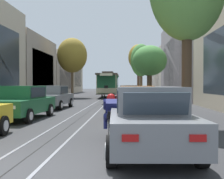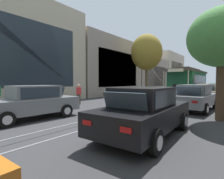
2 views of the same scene
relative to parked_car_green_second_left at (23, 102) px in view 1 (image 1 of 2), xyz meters
The scene contains 20 objects.
ground_plane 16.53m from the parked_car_green_second_left, 80.74° to the left, with size 160.00×160.00×0.00m, color #38383A.
trolley_track_rails 20.47m from the parked_car_green_second_left, 82.54° to the left, with size 1.14×67.94×0.01m.
building_facade_left 18.68m from the parked_car_green_second_left, 114.44° to the left, with size 5.80×59.64×9.97m.
building_facade_right 26.20m from the parked_car_green_second_left, 60.30° to the left, with size 5.29×59.64×9.75m.
parked_car_green_second_left is the anchor object (origin of this frame).
parked_car_grey_mid_left 5.82m from the parked_car_green_second_left, 91.10° to the left, with size 2.13×4.42×1.58m.
parked_car_grey_near_right 7.95m from the parked_car_green_second_left, 47.11° to the right, with size 2.13×4.42×1.58m.
parked_car_orange_second_right 5.39m from the parked_car_green_second_left, ahead, with size 2.08×4.40×1.58m.
parked_car_black_mid_right 8.63m from the parked_car_green_second_left, 52.62° to the left, with size 2.11×4.41×1.58m.
parked_car_grey_fourth_right 14.27m from the parked_car_green_second_left, 67.82° to the left, with size 2.14×4.42×1.58m.
parked_car_beige_fifth_right 20.04m from the parked_car_green_second_left, 74.99° to the left, with size 2.04×4.38×1.58m.
parked_car_teal_sixth_right 25.77m from the parked_car_green_second_left, 78.39° to the left, with size 2.05×4.38×1.58m.
parked_car_brown_far_right 32.33m from the parked_car_green_second_left, 80.33° to the left, with size 2.03×4.37×1.58m.
street_tree_kerb_left_second 21.78m from the parked_car_green_second_left, 95.08° to the left, with size 3.78×3.96×7.59m.
street_tree_kerb_right_second 13.29m from the parked_car_green_second_left, 57.49° to the left, with size 3.00×3.25×5.05m.
street_tree_kerb_right_mid 23.43m from the parked_car_green_second_left, 72.62° to the left, with size 2.71×2.56×6.90m.
street_tree_kerb_right_fourth 36.81m from the parked_car_green_second_left, 78.56° to the left, with size 3.61×3.76×8.90m.
cable_car_trolley 22.90m from the parked_car_green_second_left, 83.34° to the left, with size 2.61×9.14×3.28m.
motorcycle_with_rider 6.38m from the parked_car_green_second_left, 45.79° to the right, with size 0.60×1.99×1.37m.
pedestrian_crossing_far 10.94m from the parked_car_green_second_left, 102.52° to the left, with size 0.55×0.41×1.56m.
Camera 1 is at (2.20, -4.66, 1.63)m, focal length 42.61 mm.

